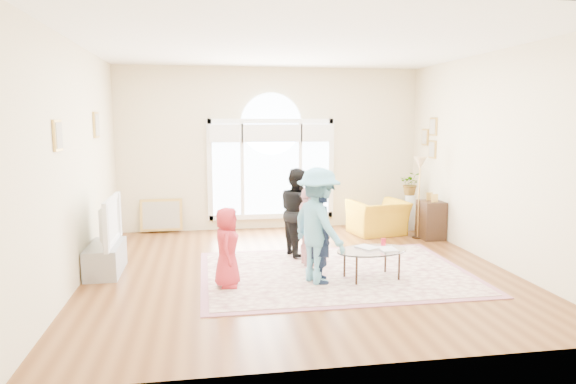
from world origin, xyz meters
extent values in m
plane|color=#542D13|center=(0.00, 0.00, 0.00)|extent=(6.00, 6.00, 0.00)
plane|color=beige|center=(0.00, 3.00, 1.60)|extent=(6.00, 0.00, 6.00)
plane|color=beige|center=(0.00, -3.00, 1.60)|extent=(6.00, 0.00, 6.00)
plane|color=beige|center=(-3.00, 0.00, 1.60)|extent=(0.00, 6.00, 6.00)
plane|color=beige|center=(3.00, 0.00, 1.60)|extent=(0.00, 6.00, 6.00)
plane|color=white|center=(0.00, 0.00, 3.20)|extent=(6.00, 6.00, 0.00)
cube|color=white|center=(0.00, 2.96, 0.25)|extent=(2.50, 0.08, 0.10)
cube|color=white|center=(0.00, 2.96, 2.15)|extent=(2.50, 0.08, 0.10)
cube|color=white|center=(-1.22, 2.96, 1.20)|extent=(0.10, 0.08, 2.00)
cube|color=white|center=(1.22, 2.96, 1.20)|extent=(0.10, 0.08, 2.00)
cube|color=#C6E2FF|center=(-0.90, 2.96, 1.20)|extent=(0.55, 0.02, 1.80)
cube|color=#C6E2FF|center=(0.90, 2.96, 1.20)|extent=(0.55, 0.02, 1.80)
cube|color=#C6E2FF|center=(0.00, 2.96, 1.20)|extent=(1.10, 0.02, 1.80)
cylinder|color=#C6E2FF|center=(0.00, 2.96, 2.10)|extent=(1.20, 0.02, 1.20)
cube|color=white|center=(-0.59, 2.95, 1.20)|extent=(0.07, 0.04, 1.80)
cube|color=white|center=(0.59, 2.95, 1.20)|extent=(0.07, 0.04, 1.80)
cube|color=white|center=(-0.90, 2.88, 1.92)|extent=(0.65, 0.12, 0.35)
cube|color=white|center=(0.00, 2.88, 1.92)|extent=(1.20, 0.12, 0.35)
cube|color=white|center=(0.90, 2.88, 1.92)|extent=(0.65, 0.12, 0.35)
cube|color=tan|center=(-2.98, 1.30, 2.10)|extent=(0.03, 0.34, 0.40)
cube|color=#ADA38E|center=(-2.96, 1.30, 2.10)|extent=(0.01, 0.28, 0.34)
cube|color=tan|center=(-2.98, -0.90, 2.00)|extent=(0.03, 0.30, 0.36)
cube|color=#ADA38E|center=(-2.96, -0.90, 2.00)|extent=(0.01, 0.24, 0.30)
cube|color=tan|center=(2.98, 2.05, 2.05)|extent=(0.03, 0.28, 0.34)
cube|color=#ADA38E|center=(2.96, 2.05, 2.05)|extent=(0.01, 0.22, 0.28)
cube|color=tan|center=(2.98, 2.05, 1.62)|extent=(0.03, 0.28, 0.34)
cube|color=#ADA38E|center=(2.96, 2.05, 1.62)|extent=(0.01, 0.22, 0.28)
cube|color=tan|center=(2.98, 2.40, 1.84)|extent=(0.03, 0.26, 0.32)
cube|color=#ADA38E|center=(2.96, 2.40, 1.84)|extent=(0.01, 0.20, 0.26)
cube|color=beige|center=(0.49, -0.25, 0.01)|extent=(3.60, 2.60, 0.02)
cube|color=#9C5F6F|center=(0.49, -0.25, 0.01)|extent=(3.80, 2.80, 0.01)
cube|color=gray|center=(-2.75, 0.30, 0.21)|extent=(0.45, 1.00, 0.42)
imported|color=black|center=(-2.75, 0.30, 0.76)|extent=(0.15, 1.17, 0.68)
cube|color=#5CC9EE|center=(-2.66, 0.30, 0.76)|extent=(0.02, 0.96, 0.55)
ellipsoid|color=silver|center=(0.91, -0.62, 0.41)|extent=(1.10, 0.81, 0.02)
cylinder|color=black|center=(1.19, -0.38, 0.20)|extent=(0.03, 0.03, 0.40)
cylinder|color=black|center=(0.56, -0.49, 0.20)|extent=(0.03, 0.03, 0.40)
cylinder|color=black|center=(1.26, -0.74, 0.20)|extent=(0.03, 0.03, 0.40)
cylinder|color=black|center=(0.62, -0.85, 0.20)|extent=(0.03, 0.03, 0.40)
imported|color=#B2A58C|center=(0.76, -0.60, 0.43)|extent=(0.33, 0.36, 0.03)
imported|color=#B2A58C|center=(1.01, -0.67, 0.43)|extent=(0.21, 0.29, 0.02)
cylinder|color=red|center=(1.12, -0.49, 0.48)|extent=(0.07, 0.07, 0.12)
imported|color=gold|center=(1.94, 2.08, 0.32)|extent=(1.14, 1.04, 0.65)
cube|color=black|center=(2.78, 1.57, 0.35)|extent=(0.40, 0.50, 0.70)
cylinder|color=black|center=(2.57, 1.66, 0.01)|extent=(0.20, 0.20, 0.02)
cylinder|color=#BC9143|center=(2.57, 1.66, 0.68)|extent=(0.02, 0.02, 1.35)
cone|color=#CCB284|center=(2.57, 1.66, 1.40)|extent=(0.31, 0.31, 0.22)
cylinder|color=white|center=(2.70, 2.37, 0.35)|extent=(0.20, 0.20, 0.70)
imported|color=#33722D|center=(2.70, 2.37, 0.93)|extent=(0.51, 0.48, 0.46)
cube|color=tan|center=(-2.17, 2.90, 0.00)|extent=(0.80, 0.14, 0.62)
imported|color=#BB2833|center=(-1.06, -0.64, 0.54)|extent=(0.40, 0.55, 1.04)
imported|color=#101A32|center=(0.20, -0.64, 0.66)|extent=(0.32, 0.48, 1.29)
imported|color=black|center=(0.14, 0.80, 0.72)|extent=(0.66, 0.78, 1.40)
imported|color=#E8A6AB|center=(0.17, 0.19, 0.61)|extent=(0.32, 0.70, 1.17)
imported|color=#59A2C1|center=(0.15, -0.65, 0.79)|extent=(0.91, 1.14, 1.54)
camera|label=1|loc=(-1.33, -7.16, 2.18)|focal=32.00mm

